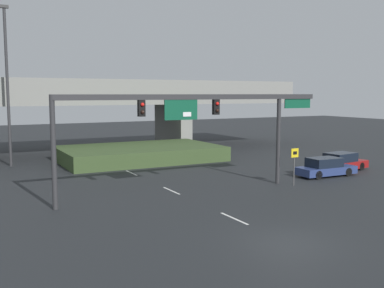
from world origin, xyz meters
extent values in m
plane|color=black|center=(0.00, 0.00, 0.00)|extent=(160.00, 160.00, 0.00)
cube|color=silver|center=(0.00, 4.05, 0.00)|extent=(0.14, 2.40, 0.01)
cube|color=silver|center=(0.00, 11.30, 0.00)|extent=(0.14, 2.40, 0.01)
cube|color=silver|center=(0.00, 18.54, 0.00)|extent=(0.14, 2.40, 0.01)
cube|color=silver|center=(0.00, 25.79, 0.00)|extent=(0.14, 2.40, 0.01)
cylinder|color=#2D2D30|center=(-7.47, 10.01, 3.06)|extent=(0.28, 0.28, 6.11)
cylinder|color=#2D2D30|center=(7.47, 10.01, 3.06)|extent=(0.28, 0.28, 6.11)
cube|color=#2D2D30|center=(1.42, 10.01, 5.95)|extent=(17.77, 0.32, 0.32)
cube|color=black|center=(-2.49, 10.01, 5.32)|extent=(0.40, 0.28, 0.95)
sphere|color=red|center=(-2.49, 9.83, 5.53)|extent=(0.22, 0.22, 0.22)
sphere|color=black|center=(-2.49, 9.83, 5.11)|extent=(0.22, 0.22, 0.22)
cube|color=black|center=(2.49, 10.01, 5.32)|extent=(0.40, 0.28, 0.95)
sphere|color=red|center=(2.49, 9.83, 5.53)|extent=(0.22, 0.22, 0.22)
sphere|color=black|center=(2.49, 9.83, 5.11)|extent=(0.22, 0.22, 0.22)
cube|color=#0F4C33|center=(0.00, 9.91, 5.19)|extent=(2.18, 0.08, 1.21)
cube|color=white|center=(0.38, 9.86, 4.92)|extent=(0.55, 0.03, 0.27)
cube|color=#0F4C33|center=(9.03, 9.95, 5.47)|extent=(2.24, 0.07, 0.64)
cylinder|color=#4C4C4C|center=(7.93, 8.86, 1.29)|extent=(0.08, 0.08, 2.58)
cube|color=yellow|center=(7.93, 8.82, 2.23)|extent=(0.60, 0.03, 0.60)
cube|color=black|center=(7.93, 8.80, 2.23)|extent=(0.33, 0.01, 0.21)
cylinder|color=#2D2D30|center=(-7.93, 26.42, 6.56)|extent=(0.24, 0.24, 13.12)
cube|color=#333333|center=(-7.93, 26.42, 13.24)|extent=(0.70, 0.36, 0.24)
cube|color=gray|center=(0.00, 32.62, 5.85)|extent=(48.30, 8.96, 1.64)
cube|color=gray|center=(0.00, 28.34, 7.12)|extent=(48.30, 0.40, 0.90)
cube|color=gray|center=(10.26, 32.62, 2.52)|extent=(1.40, 7.17, 5.03)
cube|color=#384C28|center=(3.03, 24.51, 0.65)|extent=(14.28, 8.82, 1.31)
cube|color=navy|center=(12.43, 10.50, 0.44)|extent=(4.69, 1.92, 0.57)
cube|color=black|center=(12.25, 10.50, 1.06)|extent=(2.46, 1.67, 0.67)
cylinder|color=black|center=(13.89, 11.22, 0.32)|extent=(0.65, 0.24, 0.64)
cylinder|color=black|center=(13.84, 9.67, 0.32)|extent=(0.65, 0.24, 0.64)
cylinder|color=black|center=(11.02, 11.32, 0.32)|extent=(0.65, 0.24, 0.64)
cylinder|color=black|center=(10.97, 9.77, 0.32)|extent=(0.65, 0.24, 0.64)
cube|color=maroon|center=(15.30, 11.69, 0.46)|extent=(4.83, 2.39, 0.60)
cube|color=black|center=(15.12, 11.67, 1.11)|extent=(2.60, 1.93, 0.70)
cylinder|color=black|center=(16.63, 12.67, 0.32)|extent=(0.66, 0.30, 0.64)
cylinder|color=black|center=(16.83, 11.09, 0.32)|extent=(0.66, 0.30, 0.64)
cylinder|color=black|center=(13.78, 12.30, 0.32)|extent=(0.66, 0.30, 0.64)
cylinder|color=black|center=(13.98, 10.72, 0.32)|extent=(0.66, 0.30, 0.64)
camera|label=1|loc=(-12.01, -14.11, 6.16)|focal=42.00mm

